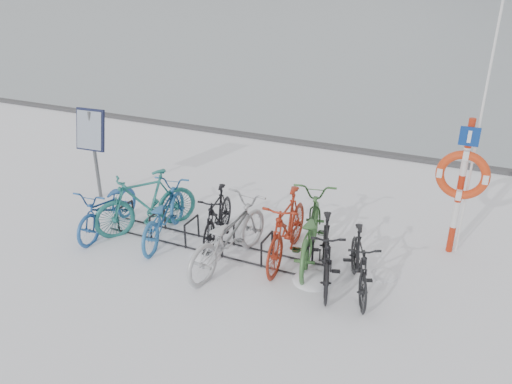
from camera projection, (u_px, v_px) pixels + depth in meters
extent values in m
plane|color=white|center=(210.00, 246.00, 8.72)|extent=(900.00, 900.00, 0.00)
cube|color=#3F3F42|center=(317.00, 145.00, 13.58)|extent=(400.00, 0.25, 0.10)
cylinder|color=black|center=(118.00, 221.00, 9.13)|extent=(0.04, 0.04, 0.44)
cylinder|color=black|center=(133.00, 211.00, 9.50)|extent=(0.04, 0.04, 0.44)
cylinder|color=black|center=(124.00, 205.00, 9.22)|extent=(0.04, 0.44, 0.04)
cylinder|color=black|center=(151.00, 229.00, 8.86)|extent=(0.04, 0.04, 0.44)
cylinder|color=black|center=(165.00, 218.00, 9.22)|extent=(0.04, 0.04, 0.44)
cylinder|color=black|center=(157.00, 212.00, 8.95)|extent=(0.04, 0.44, 0.04)
cylinder|color=black|center=(185.00, 237.00, 8.58)|extent=(0.04, 0.04, 0.44)
cylinder|color=black|center=(198.00, 226.00, 8.95)|extent=(0.04, 0.04, 0.44)
cylinder|color=black|center=(191.00, 220.00, 8.67)|extent=(0.04, 0.44, 0.04)
cylinder|color=black|center=(222.00, 246.00, 8.31)|extent=(0.04, 0.04, 0.44)
cylinder|color=black|center=(234.00, 234.00, 8.67)|extent=(0.04, 0.04, 0.44)
cylinder|color=black|center=(228.00, 228.00, 8.40)|extent=(0.04, 0.44, 0.04)
cylinder|color=black|center=(261.00, 255.00, 8.03)|extent=(0.04, 0.04, 0.44)
cylinder|color=black|center=(272.00, 243.00, 8.40)|extent=(0.04, 0.04, 0.44)
cylinder|color=black|center=(267.00, 237.00, 8.12)|extent=(0.04, 0.44, 0.04)
cylinder|color=black|center=(303.00, 265.00, 7.76)|extent=(0.04, 0.04, 0.44)
cylinder|color=black|center=(313.00, 252.00, 8.12)|extent=(0.04, 0.04, 0.44)
cylinder|color=black|center=(309.00, 247.00, 7.85)|extent=(0.04, 0.44, 0.04)
cylinder|color=black|center=(204.00, 251.00, 8.53)|extent=(4.00, 0.03, 0.03)
cylinder|color=black|center=(216.00, 240.00, 8.89)|extent=(4.00, 0.03, 0.03)
cylinder|color=#595B5E|center=(95.00, 156.00, 10.24)|extent=(0.07, 0.07, 1.85)
cube|color=black|center=(90.00, 130.00, 9.98)|extent=(0.65, 0.28, 0.84)
cube|color=#8C99AD|center=(89.00, 130.00, 9.95)|extent=(0.59, 0.21, 0.75)
cylinder|color=#B0260E|center=(451.00, 239.00, 8.49)|extent=(0.11, 0.11, 0.47)
cylinder|color=silver|center=(455.00, 214.00, 8.30)|extent=(0.11, 0.11, 0.47)
cylinder|color=#B0260E|center=(460.00, 188.00, 8.10)|extent=(0.11, 0.11, 0.47)
cylinder|color=silver|center=(465.00, 161.00, 7.91)|extent=(0.11, 0.11, 0.47)
cylinder|color=#B0260E|center=(470.00, 133.00, 7.72)|extent=(0.11, 0.11, 0.47)
torus|color=red|center=(462.00, 175.00, 7.92)|extent=(0.82, 0.14, 0.82)
cube|color=navy|center=(470.00, 136.00, 7.67)|extent=(0.30, 0.03, 0.30)
cylinder|color=silver|center=(478.00, 132.00, 7.71)|extent=(0.04, 0.04, 4.27)
imported|color=#23549B|center=(108.00, 206.00, 9.11)|extent=(0.81, 1.86, 0.95)
imported|color=#226D69|center=(146.00, 200.00, 9.08)|extent=(1.58, 1.89, 1.16)
imported|color=#2665A3|center=(163.00, 212.00, 8.84)|extent=(1.05, 1.99, 0.99)
imported|color=black|center=(218.00, 214.00, 8.77)|extent=(0.77, 1.68, 0.98)
imported|color=#A8AAAF|center=(228.00, 233.00, 8.02)|extent=(1.01, 2.18, 1.10)
imported|color=maroon|center=(287.00, 226.00, 8.16)|extent=(0.67, 1.99, 1.18)
imported|color=#3A6A35|center=(310.00, 227.00, 8.19)|extent=(1.17, 2.22, 1.11)
imported|color=black|center=(326.00, 250.00, 7.58)|extent=(1.02, 1.81, 1.05)
imported|color=black|center=(359.00, 261.00, 7.39)|extent=(1.01, 1.67, 0.97)
ellipsoid|color=white|center=(312.00, 281.00, 7.76)|extent=(0.59, 0.59, 0.21)
ellipsoid|color=white|center=(206.00, 257.00, 8.41)|extent=(0.53, 0.53, 0.18)
ellipsoid|color=white|center=(384.00, 276.00, 7.89)|extent=(0.43, 0.43, 0.15)
ellipsoid|color=white|center=(245.00, 231.00, 9.23)|extent=(0.38, 0.38, 0.13)
ellipsoid|color=white|center=(102.00, 211.00, 10.00)|extent=(0.44, 0.44, 0.15)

